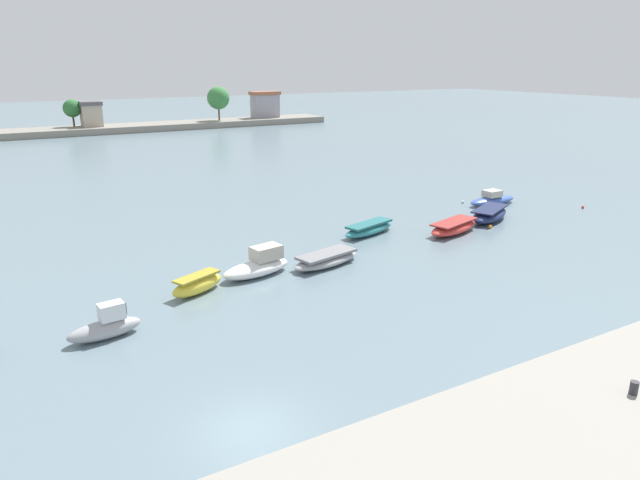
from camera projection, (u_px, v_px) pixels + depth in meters
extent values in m
plane|color=slate|center=(251.00, 429.00, 21.02)|extent=(400.00, 400.00, 0.00)
cylinder|color=#2D2D33|center=(634.00, 388.00, 19.25)|extent=(0.28, 0.28, 0.46)
ellipsoid|color=#9E9EA3|center=(105.00, 330.00, 27.81)|extent=(3.63, 1.54, 0.91)
cube|color=silver|center=(112.00, 311.00, 27.79)|extent=(1.26, 0.88, 0.82)
cube|color=black|center=(124.00, 307.00, 28.10)|extent=(0.16, 0.68, 0.58)
ellipsoid|color=yellow|center=(197.00, 285.00, 33.22)|extent=(3.74, 2.47, 0.98)
cube|color=#A8952A|center=(197.00, 276.00, 33.05)|extent=(3.01, 2.02, 0.13)
ellipsoid|color=white|center=(256.00, 269.00, 35.96)|extent=(4.94, 2.61, 0.93)
cube|color=#BCB2A3|center=(266.00, 253.00, 36.17)|extent=(2.07, 1.50, 0.86)
cube|color=black|center=(278.00, 248.00, 36.73)|extent=(0.27, 1.07, 0.60)
ellipsoid|color=#9E9EA3|center=(326.00, 260.00, 37.81)|extent=(5.53, 2.97, 0.70)
cube|color=slate|center=(326.00, 254.00, 37.68)|extent=(4.44, 2.45, 0.17)
ellipsoid|color=teal|center=(369.00, 230.00, 44.61)|extent=(5.51, 2.96, 0.76)
cube|color=#226367|center=(369.00, 224.00, 44.47)|extent=(4.42, 2.43, 0.16)
ellipsoid|color=#C63833|center=(454.00, 228.00, 44.92)|extent=(5.84, 3.42, 0.86)
cube|color=maroon|center=(454.00, 222.00, 44.77)|extent=(4.69, 2.81, 0.11)
ellipsoid|color=navy|center=(490.00, 215.00, 48.49)|extent=(5.92, 4.36, 0.97)
cube|color=#161E41|center=(490.00, 209.00, 48.33)|extent=(4.77, 3.56, 0.11)
ellipsoid|color=#3856A8|center=(492.00, 200.00, 53.88)|extent=(5.35, 1.87, 0.77)
cube|color=#BCB2A3|center=(492.00, 193.00, 53.62)|extent=(1.54, 1.29, 0.60)
cube|color=black|center=(498.00, 192.00, 53.97)|extent=(0.10, 1.14, 0.42)
sphere|color=red|center=(384.00, 221.00, 47.77)|extent=(0.35, 0.35, 0.35)
sphere|color=white|center=(463.00, 202.00, 54.44)|extent=(0.26, 0.26, 0.26)
sphere|color=orange|center=(490.00, 227.00, 46.20)|extent=(0.30, 0.30, 0.30)
sphere|color=red|center=(583.00, 207.00, 52.51)|extent=(0.25, 0.25, 0.25)
cube|color=gray|center=(30.00, 133.00, 102.22)|extent=(116.18, 8.55, 1.21)
cube|color=#B2A38E|center=(91.00, 116.00, 107.01)|extent=(3.46, 4.09, 3.86)
cube|color=#565156|center=(90.00, 103.00, 106.33)|extent=(3.81, 4.50, 0.70)
cube|color=#99939E|center=(265.00, 106.00, 123.82)|extent=(5.53, 3.29, 4.75)
cube|color=#995B42|center=(265.00, 93.00, 123.01)|extent=(6.08, 3.61, 0.70)
cylinder|color=brown|center=(219.00, 114.00, 117.83)|extent=(0.36, 0.36, 2.67)
sphere|color=#387A3D|center=(218.00, 98.00, 116.89)|extent=(4.53, 4.53, 4.53)
cylinder|color=brown|center=(74.00, 121.00, 106.60)|extent=(0.36, 0.36, 2.04)
sphere|color=#2D6B33|center=(72.00, 108.00, 105.91)|extent=(3.25, 3.25, 3.25)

